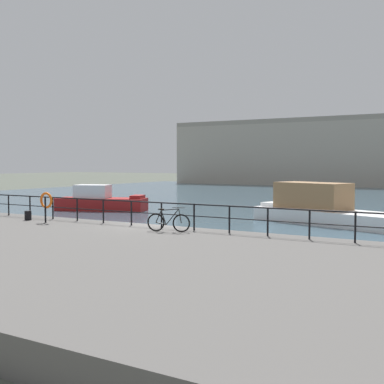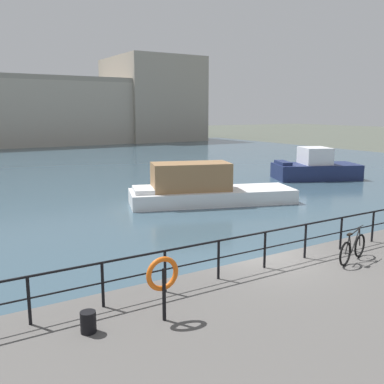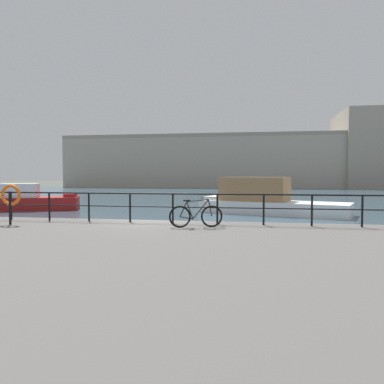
{
  "view_description": "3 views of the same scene",
  "coord_description": "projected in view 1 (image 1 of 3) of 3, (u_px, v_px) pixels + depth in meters",
  "views": [
    {
      "loc": [
        12.86,
        -18.31,
        3.5
      ],
      "look_at": [
        -0.28,
        3.69,
        2.01
      ],
      "focal_mm": 47.48,
      "sensor_mm": 36.0,
      "label": 1
    },
    {
      "loc": [
        -8.61,
        -9.68,
        5.15
      ],
      "look_at": [
        -0.24,
        3.96,
        2.15
      ],
      "focal_mm": 40.64,
      "sensor_mm": 36.0,
      "label": 2
    },
    {
      "loc": [
        3.7,
        -13.59,
        2.5
      ],
      "look_at": [
        0.75,
        4.16,
        1.65
      ],
      "focal_mm": 34.58,
      "sensor_mm": 36.0,
      "label": 3
    }
  ],
  "objects": [
    {
      "name": "mooring_bollard",
      "position": [
        28.0,
        215.0,
        24.12
      ],
      "size": [
        0.32,
        0.32,
        0.44
      ],
      "primitive_type": "cylinder",
      "color": "black",
      "rests_on": "quay_promenade"
    },
    {
      "name": "moored_red_daysailer",
      "position": [
        323.0,
        209.0,
        29.06
      ],
      "size": [
        9.64,
        5.65,
        2.32
      ],
      "rotation": [
        0.0,
        0.0,
        2.81
      ],
      "color": "white",
      "rests_on": "water_basin"
    },
    {
      "name": "quay_railing",
      "position": [
        131.0,
        208.0,
        22.11
      ],
      "size": [
        25.56,
        0.07,
        1.08
      ],
      "color": "black",
      "rests_on": "quay_promenade"
    },
    {
      "name": "moored_green_narrowboat",
      "position": [
        100.0,
        201.0,
        37.0
      ],
      "size": [
        6.81,
        4.14,
        1.86
      ],
      "rotation": [
        0.0,
        0.0,
        0.35
      ],
      "color": "maroon",
      "rests_on": "water_basin"
    },
    {
      "name": "water_basin",
      "position": [
        337.0,
        199.0,
        48.36
      ],
      "size": [
        80.0,
        60.0,
        0.01
      ],
      "primitive_type": "cube",
      "color": "#385160",
      "rests_on": "ground_plane"
    },
    {
      "name": "parked_bicycle",
      "position": [
        168.0,
        222.0,
        20.0
      ],
      "size": [
        1.72,
        0.54,
        0.98
      ],
      "rotation": [
        0.0,
        0.0,
        0.28
      ],
      "color": "black",
      "rests_on": "quay_promenade"
    },
    {
      "name": "ground_plane",
      "position": [
        155.0,
        241.0,
        22.48
      ],
      "size": [
        240.0,
        240.0,
        0.0
      ],
      "primitive_type": "plane",
      "color": "#4C5147"
    },
    {
      "name": "life_ring_stand",
      "position": [
        46.0,
        201.0,
        23.03
      ],
      "size": [
        0.75,
        0.16,
        1.4
      ],
      "color": "black",
      "rests_on": "quay_promenade"
    },
    {
      "name": "quay_promenade",
      "position": [
        43.0,
        256.0,
        16.88
      ],
      "size": [
        56.0,
        13.0,
        0.76
      ],
      "primitive_type": "cube",
      "color": "#565451",
      "rests_on": "ground_plane"
    }
  ]
}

